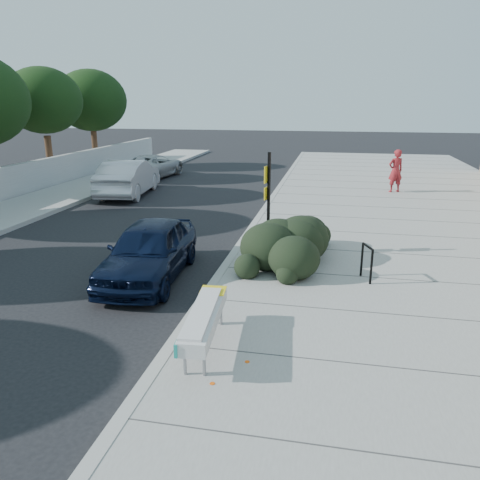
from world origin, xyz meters
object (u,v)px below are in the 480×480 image
at_px(bike_rack, 367,259).
at_px(pedestrian, 396,171).
at_px(bench, 204,318).
at_px(suv_silver, 153,166).
at_px(sign_post, 268,198).
at_px(wagon_silver, 129,177).
at_px(sedan_navy, 149,250).

xyz_separation_m(bike_rack, pedestrian, (1.88, 11.64, 0.46)).
xyz_separation_m(bench, suv_silver, (-8.10, 18.13, -0.04)).
height_order(bench, bike_rack, bike_rack).
xyz_separation_m(bench, bike_rack, (2.87, 3.77, -0.03)).
height_order(bench, sign_post, sign_post).
bearing_deg(bench, wagon_silver, 114.04).
relative_size(sedan_navy, wagon_silver, 0.84).
bearing_deg(pedestrian, bench, 48.85).
xyz_separation_m(bench, pedestrian, (4.75, 15.41, 0.43)).
xyz_separation_m(bike_rack, sedan_navy, (-5.17, -0.51, 0.05)).
xyz_separation_m(bench, wagon_silver, (-7.24, 13.01, 0.12)).
bearing_deg(wagon_silver, sign_post, 127.02).
bearing_deg(suv_silver, bench, 120.21).
xyz_separation_m(bench, sedan_navy, (-2.31, 3.26, 0.02)).
distance_m(wagon_silver, pedestrian, 12.23).
bearing_deg(bench, pedestrian, 67.83).
bearing_deg(wagon_silver, sedan_navy, 109.51).
bearing_deg(pedestrian, sign_post, 42.34).
bearing_deg(sedan_navy, suv_silver, 107.39).
relative_size(bench, suv_silver, 0.50).
relative_size(bike_rack, sign_post, 0.31).
height_order(bench, suv_silver, suv_silver).
height_order(sign_post, wagon_silver, sign_post).
xyz_separation_m(sign_post, pedestrian, (4.43, 10.13, -0.60)).
distance_m(bike_rack, sedan_navy, 5.20).
bearing_deg(wagon_silver, bench, 111.75).
distance_m(bench, suv_silver, 19.86).
bearing_deg(wagon_silver, suv_silver, -87.79).
xyz_separation_m(bike_rack, sign_post, (-2.56, 1.51, 1.05)).
distance_m(bike_rack, wagon_silver, 13.69).
distance_m(wagon_silver, suv_silver, 5.20).
bearing_deg(suv_silver, sign_post, 129.35).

